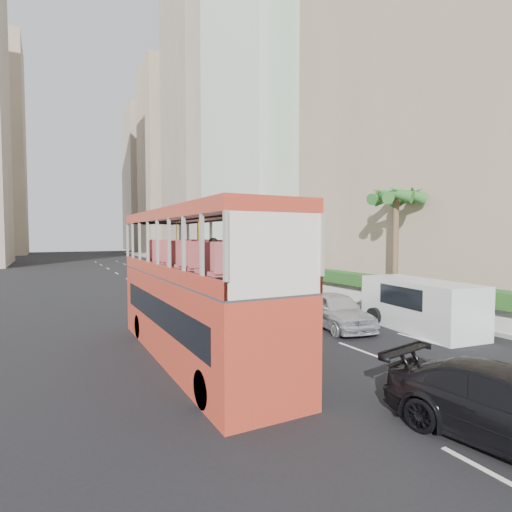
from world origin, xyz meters
TOP-DOWN VIEW (x-y plane):
  - ground_plane at (0.00, 0.00)m, footprint 200.00×200.00m
  - double_decker_bus at (-6.00, 0.00)m, footprint 2.50×11.00m
  - car_silver_lane_a at (-2.30, 1.20)m, footprint 1.53×4.08m
  - car_silver_lane_b at (1.11, 1.20)m, footprint 2.76×5.02m
  - van_asset at (1.08, 18.52)m, footprint 3.09×5.29m
  - minibus_near at (1.24, 8.14)m, footprint 2.79×6.93m
  - minibus_far at (4.30, 15.08)m, footprint 3.13×7.03m
  - panel_van_near at (4.15, -0.86)m, footprint 2.89×5.75m
  - panel_van_far at (4.30, 23.64)m, footprint 2.69×5.85m
  - sidewalk at (9.00, 25.00)m, footprint 6.00×120.00m
  - kerb_wall at (6.20, 14.00)m, footprint 0.30×44.00m
  - hedge at (6.20, 14.00)m, footprint 1.10×44.00m
  - palm_tree at (7.80, 4.00)m, footprint 0.36×0.36m
  - shell_station at (10.00, 23.00)m, footprint 6.50×8.00m
  - tower_stripe at (18.00, 34.00)m, footprint 16.00×18.00m
  - tower_mid at (18.00, 58.00)m, footprint 16.00×16.00m
  - tower_far_a at (17.00, 82.00)m, footprint 14.00×14.00m
  - tower_far_b at (17.00, 104.00)m, footprint 14.00×14.00m

SIDE VIEW (x-z plane):
  - ground_plane at x=0.00m, z-range 0.00..0.00m
  - car_silver_lane_a at x=-2.30m, z-range -0.67..0.67m
  - car_silver_lane_b at x=1.11m, z-range -0.81..0.81m
  - van_asset at x=1.08m, z-range -0.69..0.69m
  - sidewalk at x=9.00m, z-range 0.00..0.18m
  - kerb_wall at x=6.20m, z-range 0.18..1.18m
  - panel_van_near at x=4.15m, z-range 0.00..2.20m
  - panel_van_far at x=4.30m, z-range 0.00..2.28m
  - minibus_near at x=1.24m, z-range 0.00..3.00m
  - minibus_far at x=4.30m, z-range 0.00..3.01m
  - hedge at x=6.20m, z-range 1.18..1.88m
  - double_decker_bus at x=-6.00m, z-range 0.00..5.06m
  - shell_station at x=10.00m, z-range 0.00..5.50m
  - palm_tree at x=7.80m, z-range 0.18..6.58m
  - tower_far_b at x=17.00m, z-range 0.00..40.00m
  - tower_far_a at x=17.00m, z-range 0.00..44.00m
  - tower_mid at x=18.00m, z-range 0.00..50.00m
  - tower_stripe at x=18.00m, z-range 0.00..58.00m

